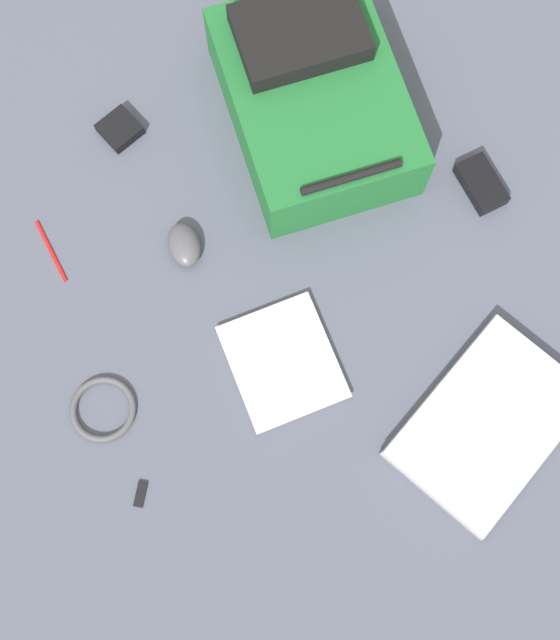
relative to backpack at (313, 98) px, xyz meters
name	(u,v)px	position (x,y,z in m)	size (l,w,h in m)	color
ground_plane	(297,309)	(0.26, 0.32, -0.08)	(3.64, 3.64, 0.00)	#4C5160
backpack	(313,98)	(0.00, 0.00, 0.00)	(0.44, 0.53, 0.19)	#1E662D
laptop	(489,424)	(0.10, 0.72, -0.07)	(0.40, 0.32, 0.03)	#929296
book_blue	(283,362)	(0.35, 0.40, -0.07)	(0.24, 0.26, 0.02)	silver
computer_mouse	(184,245)	(0.38, 0.09, -0.06)	(0.06, 0.09, 0.04)	#4C4C51
cable_coil	(103,409)	(0.68, 0.28, -0.08)	(0.13, 0.13, 0.01)	#4C4C51
power_brick	(480,183)	(-0.19, 0.32, -0.07)	(0.06, 0.11, 0.03)	black
pen_black	(51,250)	(0.60, -0.06, -0.08)	(0.01, 0.01, 0.14)	red
earbud_pouch	(120,129)	(0.35, -0.20, -0.07)	(0.07, 0.07, 0.02)	black
usb_stick	(141,494)	(0.71, 0.45, -0.08)	(0.02, 0.05, 0.01)	black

